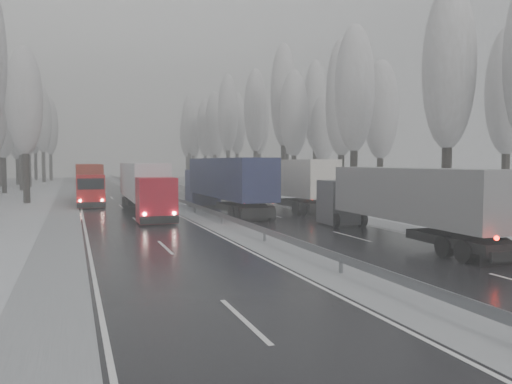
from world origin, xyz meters
TOP-DOWN VIEW (x-y plane):
  - ground at (0.00, 0.00)m, footprint 260.00×260.00m
  - carriageway_right at (5.25, 30.00)m, footprint 7.50×200.00m
  - carriageway_left at (-5.25, 30.00)m, footprint 7.50×200.00m
  - median_slush at (0.00, 30.00)m, footprint 3.00×200.00m
  - shoulder_right at (10.20, 30.00)m, footprint 2.40×200.00m
  - shoulder_left at (-10.20, 30.00)m, footprint 2.40×200.00m
  - median_guardrail at (0.00, 29.99)m, footprint 0.12×200.00m
  - tree_16 at (15.04, 15.67)m, footprint 3.60×3.60m
  - tree_17 at (24.68, 19.67)m, footprint 3.60×3.60m
  - tree_18 at (14.51, 27.03)m, footprint 3.60×3.60m
  - tree_19 at (20.02, 31.03)m, footprint 3.60×3.60m
  - tree_20 at (17.90, 35.17)m, footprint 3.60×3.60m
  - tree_21 at (20.12, 39.17)m, footprint 3.60×3.60m
  - tree_22 at (17.02, 45.60)m, footprint 3.60×3.60m
  - tree_23 at (23.31, 49.60)m, footprint 3.60×3.60m
  - tree_24 at (17.90, 51.02)m, footprint 3.60×3.60m
  - tree_25 at (24.81, 55.02)m, footprint 3.60×3.60m
  - tree_26 at (17.56, 61.27)m, footprint 3.60×3.60m
  - tree_27 at (24.72, 65.27)m, footprint 3.60×3.60m
  - tree_28 at (16.34, 71.95)m, footprint 3.60×3.60m
  - tree_29 at (23.71, 75.95)m, footprint 3.60×3.60m
  - tree_30 at (16.56, 81.70)m, footprint 3.60×3.60m
  - tree_31 at (22.48, 85.70)m, footprint 3.60×3.60m
  - tree_32 at (16.63, 89.21)m, footprint 3.60×3.60m
  - tree_33 at (19.77, 93.21)m, footprint 3.60×3.60m
  - tree_34 at (15.73, 96.32)m, footprint 3.60×3.60m
  - tree_35 at (24.94, 100.32)m, footprint 3.60×3.60m
  - tree_36 at (17.04, 106.16)m, footprint 3.60×3.60m
  - tree_37 at (24.02, 110.16)m, footprint 3.60×3.60m
  - tree_38 at (18.73, 116.73)m, footprint 3.60×3.60m
  - tree_39 at (21.55, 120.73)m, footprint 3.60×3.60m
  - tree_62 at (-13.94, 43.73)m, footprint 3.60×3.60m
  - tree_66 at (-18.16, 62.35)m, footprint 3.60×3.60m
  - tree_68 at (-16.58, 69.11)m, footprint 3.60×3.60m
  - tree_70 at (-16.33, 79.19)m, footprint 3.60×3.60m
  - tree_72 at (-18.93, 88.54)m, footprint 3.60×3.60m
  - tree_73 at (-21.82, 92.54)m, footprint 3.60×3.60m
  - tree_74 at (-15.07, 99.33)m, footprint 3.60×3.60m
  - tree_76 at (-14.05, 108.72)m, footprint 3.60×3.60m
  - tree_77 at (-19.66, 112.72)m, footprint 3.60×3.60m
  - tree_78 at (-17.56, 115.31)m, footprint 3.60×3.60m
  - tree_79 at (-20.33, 119.31)m, footprint 3.60×3.60m
  - truck_grey_tarp at (7.07, 10.06)m, footprint 2.90×15.36m
  - truck_blue_box at (2.32, 27.23)m, footprint 3.18×17.73m
  - truck_cream_box at (8.21, 29.36)m, footprint 3.60×17.36m
  - box_truck_distant at (3.01, 89.64)m, footprint 2.75×7.92m
  - truck_red_white at (-4.09, 28.23)m, footprint 2.75×16.17m
  - truck_red_red at (-7.93, 41.81)m, footprint 2.56×15.62m

SIDE VIEW (x-z plane):
  - ground at x=0.00m, z-range 0.00..0.00m
  - carriageway_right at x=5.25m, z-range 0.00..0.03m
  - carriageway_left at x=-5.25m, z-range 0.00..0.03m
  - median_slush at x=0.00m, z-range 0.00..0.04m
  - shoulder_right at x=10.20m, z-range 0.00..0.04m
  - shoulder_left at x=-10.20m, z-range 0.00..0.04m
  - median_guardrail at x=0.00m, z-range 0.22..0.98m
  - box_truck_distant at x=3.01m, z-range 0.03..2.95m
  - truck_grey_tarp at x=7.07m, z-range 0.33..4.25m
  - truck_red_red at x=-7.93m, z-range 0.33..4.33m
  - truck_red_white at x=-4.09m, z-range 0.35..4.48m
  - truck_cream_box at x=8.21m, z-range 0.37..4.79m
  - truck_blue_box at x=2.32m, z-range 0.38..4.91m
  - tree_23 at x=23.31m, z-range 1.99..15.54m
  - tree_77 at x=-19.66m, z-range 2.10..16.42m
  - tree_33 at x=19.77m, z-range 2.10..16.42m
  - tree_19 at x=20.02m, z-range 2.13..16.70m
  - tree_72 at x=-18.93m, z-range 2.21..17.31m
  - tree_66 at x=-18.16m, z-range 2.22..17.45m
  - tree_17 at x=24.68m, z-range 2.27..17.80m
  - tree_20 at x=17.90m, z-range 2.29..18.00m
  - tree_22 at x=17.02m, z-range 2.31..18.17m
  - tree_62 at x=-13.94m, z-range 2.34..18.38m
  - tree_39 at x=21.55m, z-range 2.36..18.54m
  - tree_37 at x=24.02m, z-range 2.38..18.75m
  - tree_16 at x=15.04m, z-range 2.40..18.93m
  - tree_18 at x=14.51m, z-range 2.41..18.99m
  - tree_68 at x=-16.58m, z-range 2.42..19.07m
  - tree_79 at x=-20.33m, z-range 2.48..19.54m
  - tree_70 at x=-16.33m, z-range 2.48..19.57m
  - tree_73 at x=-21.82m, z-range 2.50..19.72m
  - tree_32 at x=16.63m, z-range 2.51..19.85m
  - tree_27 at x=24.72m, z-range 2.55..20.17m
  - tree_34 at x=15.73m, z-range 2.55..20.19m
  - tree_30 at x=16.56m, z-range 2.59..20.45m
  - tree_38 at x=18.73m, z-range 2.60..20.58m
  - tree_29 at x=23.71m, z-range 2.62..20.73m
  - tree_35 at x=24.94m, z-range 2.64..20.89m
  - tree_76 at x=-14.05m, z-range 2.68..21.23m
  - tree_31 at x=22.48m, z-range 2.68..21.26m
  - tree_21 at x=20.12m, z-range 2.69..21.31m
  - tree_26 at x=17.56m, z-range 2.71..21.49m
  - tree_25 at x=24.81m, z-range 2.80..22.24m
  - tree_78 at x=-17.56m, z-range 2.81..22.37m
  - tree_28 at x=16.34m, z-range 2.82..22.45m
  - tree_74 at x=-15.07m, z-range 2.83..22.52m
  - tree_36 at x=17.04m, z-range 2.91..23.13m
  - tree_24 at x=17.90m, z-range 2.94..23.43m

